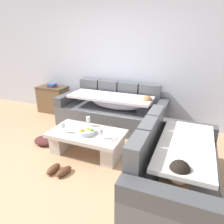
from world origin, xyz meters
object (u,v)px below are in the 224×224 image
at_px(wine_glass_near_left, 63,125).
at_px(pair_of_shoes, 59,170).
at_px(coffee_table, 87,140).
at_px(side_cabinet, 53,99).
at_px(open_magazine, 108,137).
at_px(wine_glass_near_right, 101,132).
at_px(wine_glass_far_back, 88,119).
at_px(crumpled_garment, 45,140).
at_px(book_stack_on_cabinet, 52,85).
at_px(couch_near_window, 175,168).
at_px(couch_along_wall, 113,111).
at_px(fruit_bowl, 86,131).

xyz_separation_m(wine_glass_near_left, pair_of_shoes, (0.22, -0.49, -0.45)).
distance_m(coffee_table, side_cabinet, 2.24).
bearing_deg(open_magazine, wine_glass_near_right, -119.79).
bearing_deg(wine_glass_far_back, wine_glass_near_right, -40.42).
xyz_separation_m(wine_glass_near_right, open_magazine, (0.07, 0.08, -0.11)).
xyz_separation_m(pair_of_shoes, crumpled_garment, (-0.74, 0.61, 0.01)).
xyz_separation_m(coffee_table, book_stack_on_cabinet, (-1.74, 1.41, 0.44)).
bearing_deg(couch_near_window, wine_glass_far_back, 68.49).
height_order(couch_along_wall, pair_of_shoes, couch_along_wall).
height_order(couch_near_window, coffee_table, couch_near_window).
height_order(open_magazine, pair_of_shoes, open_magazine).
height_order(open_magazine, book_stack_on_cabinet, book_stack_on_cabinet).
relative_size(wine_glass_far_back, crumpled_garment, 0.42).
bearing_deg(couch_near_window, wine_glass_near_right, 77.12).
xyz_separation_m(coffee_table, wine_glass_far_back, (-0.09, 0.22, 0.26)).
xyz_separation_m(coffee_table, pair_of_shoes, (-0.12, -0.64, -0.19)).
distance_m(wine_glass_near_right, book_stack_on_cabinet, 2.56).
xyz_separation_m(couch_along_wall, coffee_table, (0.02, -1.18, -0.09)).
distance_m(fruit_bowl, book_stack_on_cabinet, 2.31).
bearing_deg(crumpled_garment, couch_near_window, -8.56).
relative_size(open_magazine, pair_of_shoes, 0.88).
height_order(side_cabinet, pair_of_shoes, side_cabinet).
height_order(coffee_table, wine_glass_far_back, wine_glass_far_back).
xyz_separation_m(wine_glass_near_right, wine_glass_far_back, (-0.40, 0.34, 0.00)).
height_order(wine_glass_near_right, wine_glass_far_back, same).
bearing_deg(wine_glass_near_right, coffee_table, 159.16).
bearing_deg(couch_along_wall, wine_glass_near_right, -75.69).
bearing_deg(open_magazine, wine_glass_far_back, 161.60).
height_order(side_cabinet, crumpled_garment, side_cabinet).
bearing_deg(pair_of_shoes, wine_glass_near_right, 50.34).
xyz_separation_m(fruit_bowl, wine_glass_near_right, (0.28, -0.06, 0.08)).
distance_m(book_stack_on_cabinet, crumpled_garment, 1.79).
height_order(open_magazine, side_cabinet, side_cabinet).
bearing_deg(book_stack_on_cabinet, wine_glass_near_left, -48.07).
xyz_separation_m(fruit_bowl, pair_of_shoes, (-0.15, -0.58, -0.38)).
relative_size(book_stack_on_cabinet, pair_of_shoes, 0.68).
relative_size(wine_glass_far_back, book_stack_on_cabinet, 0.77).
distance_m(coffee_table, crumpled_garment, 0.87).
bearing_deg(crumpled_garment, wine_glass_far_back, 18.24).
height_order(wine_glass_far_back, crumpled_garment, wine_glass_far_back).
xyz_separation_m(book_stack_on_cabinet, crumpled_garment, (0.88, -1.43, -0.62)).
distance_m(couch_along_wall, wine_glass_far_back, 0.97).
bearing_deg(book_stack_on_cabinet, couch_along_wall, -7.61).
xyz_separation_m(couch_along_wall, crumpled_garment, (-0.84, -1.21, -0.27)).
bearing_deg(wine_glass_near_right, wine_glass_far_back, 139.58).
relative_size(wine_glass_near_left, side_cabinet, 0.23).
xyz_separation_m(couch_along_wall, pair_of_shoes, (-0.10, -1.81, -0.29)).
bearing_deg(wine_glass_near_left, fruit_bowl, 13.41).
relative_size(couch_near_window, open_magazine, 6.22).
bearing_deg(side_cabinet, coffee_table, -38.84).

